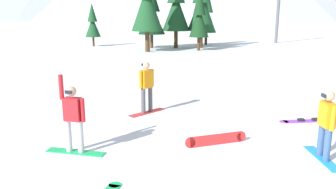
% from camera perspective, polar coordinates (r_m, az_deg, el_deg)
% --- Properties ---
extents(ground_plane, '(800.00, 800.00, 0.00)m').
position_cam_1_polar(ground_plane, '(7.45, 12.93, -13.53)').
color(ground_plane, white).
extents(snowboarder_foreground, '(0.54, 1.51, 1.66)m').
position_cam_1_polar(snowboarder_foreground, '(8.60, 25.32, -4.53)').
color(snowboarder_foreground, '#1E8CD8').
rests_on(snowboarder_foreground, ground_plane).
extents(snowboarder_midground, '(1.49, 0.89, 1.95)m').
position_cam_1_polar(snowboarder_midground, '(8.43, -15.84, -3.74)').
color(snowboarder_midground, '#19B259').
rests_on(snowboarder_midground, ground_plane).
extents(snowboarder_background, '(1.38, 1.00, 1.78)m').
position_cam_1_polar(snowboarder_background, '(11.44, -3.66, 1.45)').
color(snowboarder_background, red).
rests_on(snowboarder_background, ground_plane).
extents(loose_snowboard_far_spare, '(1.75, 0.26, 0.28)m').
position_cam_1_polar(loose_snowboard_far_spare, '(8.97, 8.19, -7.53)').
color(loose_snowboard_far_spare, red).
rests_on(loose_snowboard_far_spare, ground_plane).
extents(loose_snowboard_near_left, '(1.92, 0.49, 0.09)m').
position_cam_1_polar(loose_snowboard_near_left, '(11.64, 22.73, -4.13)').
color(loose_snowboard_near_left, '#993FD8').
rests_on(loose_snowboard_near_left, ground_plane).
extents(pine_tree_tall, '(1.82, 1.82, 5.67)m').
position_cam_1_polar(pine_tree_tall, '(31.60, 5.33, 13.04)').
color(pine_tree_tall, '#472D19').
rests_on(pine_tree_tall, ground_plane).
extents(pine_tree_short, '(2.79, 2.79, 7.70)m').
position_cam_1_polar(pine_tree_short, '(34.21, 5.74, 14.93)').
color(pine_tree_short, '#472D19').
rests_on(pine_tree_short, ground_plane).
extents(pine_tree_twin, '(1.59, 1.59, 4.46)m').
position_cam_1_polar(pine_tree_twin, '(36.56, -12.72, 11.81)').
color(pine_tree_twin, '#472D19').
rests_on(pine_tree_twin, ground_plane).
extents(pine_tree_broad, '(2.79, 2.79, 8.37)m').
position_cam_1_polar(pine_tree_broad, '(30.53, -3.62, 15.82)').
color(pine_tree_broad, '#472D19').
rests_on(pine_tree_broad, ground_plane).
extents(pine_tree_leaning, '(2.67, 2.67, 6.22)m').
position_cam_1_polar(pine_tree_leaning, '(33.97, -2.84, 13.64)').
color(pine_tree_leaning, '#472D19').
rests_on(pine_tree_leaning, ground_plane).
extents(pine_tree_slender, '(2.73, 2.73, 7.69)m').
position_cam_1_polar(pine_tree_slender, '(34.02, 1.38, 14.98)').
color(pine_tree_slender, '#472D19').
rests_on(pine_tree_slender, ground_plane).
extents(pine_tree_young, '(2.18, 2.18, 6.08)m').
position_cam_1_polar(pine_tree_young, '(37.65, 6.58, 13.43)').
color(pine_tree_young, '#472D19').
rests_on(pine_tree_young, ground_plane).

